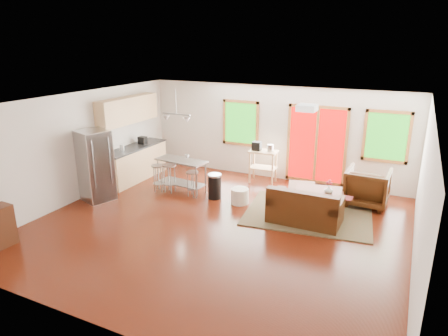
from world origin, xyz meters
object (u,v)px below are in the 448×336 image
at_px(refrigerator, 95,166).
at_px(kitchen_cart, 262,155).
at_px(island, 181,170).
at_px(loveseat, 305,209).
at_px(rug, 308,214).
at_px(coffee_table, 319,192).
at_px(ottoman, 301,193).
at_px(armchair, 367,185).

height_order(refrigerator, kitchen_cart, refrigerator).
bearing_deg(island, loveseat, -8.30).
height_order(rug, island, island).
relative_size(loveseat, coffee_table, 1.27).
height_order(coffee_table, kitchen_cart, kitchen_cart).
distance_m(refrigerator, kitchen_cart, 4.33).
distance_m(island, kitchen_cart, 2.26).
height_order(ottoman, refrigerator, refrigerator).
xyz_separation_m(refrigerator, kitchen_cart, (3.21, 2.91, -0.09)).
xyz_separation_m(refrigerator, island, (1.58, 1.36, -0.28)).
distance_m(rug, ottoman, 0.81).
bearing_deg(refrigerator, ottoman, 43.26).
xyz_separation_m(ottoman, kitchen_cart, (-1.35, 0.87, 0.57)).
xyz_separation_m(coffee_table, armchair, (0.98, 0.62, 0.12)).
bearing_deg(coffee_table, armchair, 32.09).
bearing_deg(refrigerator, loveseat, 29.09).
xyz_separation_m(loveseat, kitchen_cart, (-1.74, 2.04, 0.46)).
xyz_separation_m(rug, loveseat, (0.03, -0.48, 0.30)).
bearing_deg(ottoman, island, -167.09).
bearing_deg(island, rug, -0.24).
bearing_deg(coffee_table, ottoman, 160.14).
relative_size(loveseat, island, 1.09).
relative_size(armchair, ottoman, 1.57).
bearing_deg(armchair, loveseat, 58.74).
height_order(armchair, kitchen_cart, kitchen_cart).
bearing_deg(rug, loveseat, -86.86).
bearing_deg(kitchen_cart, ottoman, -32.71).
bearing_deg(ottoman, kitchen_cart, 147.29).
height_order(loveseat, armchair, armchair).
distance_m(rug, refrigerator, 5.17).
xyz_separation_m(armchair, refrigerator, (-6.01, -2.49, 0.37)).
height_order(armchair, ottoman, armchair).
xyz_separation_m(coffee_table, refrigerator, (-5.03, -1.88, 0.49)).
xyz_separation_m(rug, coffee_table, (0.11, 0.53, 0.36)).
distance_m(armchair, island, 4.57).
relative_size(loveseat, ottoman, 2.41).
height_order(rug, ottoman, ottoman).
bearing_deg(rug, refrigerator, -164.67).
distance_m(armchair, refrigerator, 6.51).
bearing_deg(armchair, refrigerator, 24.58).
relative_size(loveseat, kitchen_cart, 1.33).
bearing_deg(island, refrigerator, -139.22).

